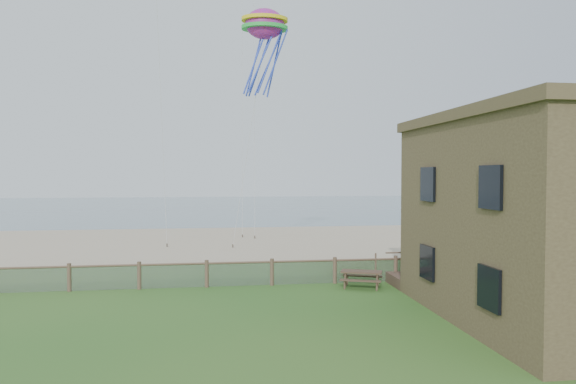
% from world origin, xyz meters
% --- Properties ---
extents(ground, '(160.00, 160.00, 0.00)m').
position_xyz_m(ground, '(0.00, 0.00, 0.00)').
color(ground, '#295E20').
rests_on(ground, ground).
extents(sand_beach, '(72.00, 20.00, 0.02)m').
position_xyz_m(sand_beach, '(0.00, 22.00, 0.00)').
color(sand_beach, tan).
rests_on(sand_beach, ground).
extents(ocean, '(160.00, 68.00, 0.02)m').
position_xyz_m(ocean, '(0.00, 66.00, 0.00)').
color(ocean, slate).
rests_on(ocean, ground).
extents(chainlink_fence, '(36.20, 0.20, 1.25)m').
position_xyz_m(chainlink_fence, '(0.00, 6.00, 0.55)').
color(chainlink_fence, brown).
rests_on(chainlink_fence, ground).
extents(motel_deck, '(15.00, 2.00, 0.50)m').
position_xyz_m(motel_deck, '(13.00, 5.00, 0.25)').
color(motel_deck, brown).
rests_on(motel_deck, ground).
extents(picnic_table, '(2.22, 1.96, 0.78)m').
position_xyz_m(picnic_table, '(4.01, 5.00, 0.39)').
color(picnic_table, brown).
rests_on(picnic_table, ground).
extents(octopus_kite, '(3.58, 3.10, 6.18)m').
position_xyz_m(octopus_kite, '(0.59, 15.53, 13.24)').
color(octopus_kite, red).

